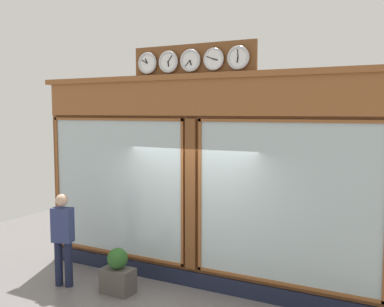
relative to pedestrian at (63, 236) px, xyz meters
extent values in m
cube|color=brown|center=(-2.06, -1.22, 0.92)|extent=(6.62, 0.30, 3.71)
cube|color=#191E33|center=(-2.06, -1.05, -0.79)|extent=(6.62, 0.08, 0.28)
cube|color=brown|center=(-2.06, -1.03, 2.47)|extent=(6.49, 0.08, 0.62)
cube|color=brown|center=(-2.06, -1.05, 2.83)|extent=(6.75, 0.20, 0.10)
cube|color=silver|center=(-3.74, -1.06, 0.76)|extent=(2.96, 0.02, 2.58)
cube|color=brown|center=(-3.74, -1.04, 2.08)|extent=(3.06, 0.04, 0.05)
cube|color=brown|center=(-3.74, -1.04, -0.56)|extent=(3.06, 0.04, 0.05)
cube|color=brown|center=(-2.24, -1.04, 0.76)|extent=(0.05, 0.04, 2.68)
cube|color=silver|center=(-0.38, -1.06, 0.76)|extent=(2.96, 0.02, 2.58)
cube|color=brown|center=(-0.38, -1.04, 2.08)|extent=(3.06, 0.04, 0.05)
cube|color=brown|center=(-0.38, -1.04, -0.56)|extent=(3.06, 0.04, 0.05)
cube|color=brown|center=(1.12, -1.04, 0.76)|extent=(0.05, 0.04, 2.68)
cube|color=brown|center=(-1.89, -1.04, 0.76)|extent=(0.05, 0.04, 2.68)
cube|color=brown|center=(-2.06, -1.04, 0.76)|extent=(0.20, 0.10, 2.68)
cube|color=brown|center=(-2.06, -1.09, 3.10)|extent=(2.34, 0.06, 0.58)
cylinder|color=white|center=(-2.94, -1.01, 3.10)|extent=(0.31, 0.02, 0.31)
torus|color=silver|center=(-2.94, -1.01, 3.10)|extent=(0.39, 0.05, 0.39)
cube|color=black|center=(-2.94, -1.00, 3.05)|extent=(0.03, 0.01, 0.09)
cube|color=black|center=(-2.94, -1.00, 3.16)|extent=(0.02, 0.01, 0.13)
sphere|color=black|center=(-2.94, -0.99, 3.10)|extent=(0.02, 0.02, 0.02)
cylinder|color=white|center=(-2.50, -1.01, 3.10)|extent=(0.31, 0.02, 0.31)
torus|color=silver|center=(-2.50, -1.01, 3.10)|extent=(0.37, 0.04, 0.37)
cube|color=black|center=(-2.54, -1.00, 3.09)|extent=(0.09, 0.01, 0.04)
cube|color=black|center=(-2.44, -1.00, 3.12)|extent=(0.13, 0.01, 0.06)
sphere|color=black|center=(-2.50, -0.99, 3.10)|extent=(0.02, 0.02, 0.02)
cylinder|color=white|center=(-2.06, -1.01, 3.10)|extent=(0.31, 0.02, 0.31)
torus|color=silver|center=(-2.06, -1.01, 3.10)|extent=(0.39, 0.05, 0.39)
cube|color=black|center=(-2.07, -1.00, 3.06)|extent=(0.04, 0.01, 0.09)
cube|color=black|center=(-2.02, -1.00, 3.05)|extent=(0.10, 0.01, 0.10)
sphere|color=black|center=(-2.06, -0.99, 3.10)|extent=(0.02, 0.02, 0.02)
cylinder|color=white|center=(-1.62, -1.01, 3.10)|extent=(0.31, 0.02, 0.31)
torus|color=silver|center=(-1.62, -1.01, 3.10)|extent=(0.39, 0.05, 0.39)
cube|color=black|center=(-1.63, -1.00, 3.05)|extent=(0.03, 0.01, 0.09)
cube|color=black|center=(-1.66, -1.00, 3.15)|extent=(0.09, 0.01, 0.11)
sphere|color=black|center=(-1.62, -0.99, 3.10)|extent=(0.02, 0.02, 0.02)
cylinder|color=white|center=(-1.18, -1.01, 3.10)|extent=(0.31, 0.02, 0.31)
torus|color=silver|center=(-1.18, -1.01, 3.10)|extent=(0.39, 0.05, 0.39)
cube|color=black|center=(-1.16, -1.00, 3.14)|extent=(0.05, 0.01, 0.08)
cube|color=black|center=(-1.12, -1.00, 3.13)|extent=(0.12, 0.01, 0.07)
sphere|color=black|center=(-1.18, -0.99, 3.10)|extent=(0.02, 0.02, 0.02)
cylinder|color=#191E38|center=(0.10, 0.02, -0.52)|extent=(0.14, 0.14, 0.82)
cylinder|color=#191E38|center=(-0.10, -0.02, -0.52)|extent=(0.14, 0.14, 0.82)
cube|color=navy|center=(0.00, 0.00, 0.20)|extent=(0.40, 0.30, 0.62)
sphere|color=tan|center=(0.00, 0.00, 0.65)|extent=(0.22, 0.22, 0.22)
cube|color=#4C4742|center=(-1.06, -0.20, -0.71)|extent=(0.56, 0.36, 0.44)
sphere|color=#285623|center=(-1.06, -0.20, -0.31)|extent=(0.36, 0.36, 0.36)
camera|label=1|loc=(-5.68, 5.76, 2.22)|focal=41.29mm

